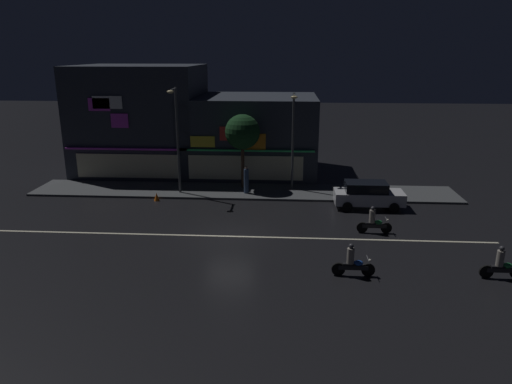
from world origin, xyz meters
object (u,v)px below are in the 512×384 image
motorcycle_opposite_lane (502,265)px  parked_car_near_kerb (368,194)px  motorcycle_following (374,222)px  streetlamp_west (177,132)px  motorcycle_lead (352,263)px  streetlamp_mid (293,133)px  pedestrian_on_sidewalk (246,180)px  traffic_cone (157,197)px

motorcycle_opposite_lane → parked_car_near_kerb: bearing=-71.7°
parked_car_near_kerb → motorcycle_following: parked_car_near_kerb is taller
streetlamp_west → motorcycle_lead: 15.91m
motorcycle_lead → motorcycle_opposite_lane: (6.40, 0.15, 0.00)m
motorcycle_lead → streetlamp_mid: bearing=-71.2°
streetlamp_west → streetlamp_mid: size_ratio=1.06×
streetlamp_west → pedestrian_on_sidewalk: streetlamp_west is taller
streetlamp_mid → motorcycle_lead: streetlamp_mid is taller
motorcycle_lead → motorcycle_opposite_lane: same height
motorcycle_following → motorcycle_opposite_lane: (4.58, -5.09, 0.00)m
streetlamp_west → motorcycle_opposite_lane: bearing=-34.4°
motorcycle_following → traffic_cone: bearing=162.7°
motorcycle_opposite_lane → traffic_cone: motorcycle_opposite_lane is taller
streetlamp_west → motorcycle_lead: size_ratio=3.75×
pedestrian_on_sidewalk → motorcycle_lead: bearing=-112.7°
pedestrian_on_sidewalk → motorcycle_following: pedestrian_on_sidewalk is taller
streetlamp_west → traffic_cone: size_ratio=12.96×
streetlamp_west → streetlamp_mid: 7.87m
motorcycle_following → streetlamp_west: bearing=155.5°
streetlamp_west → motorcycle_following: (12.09, -6.33, -3.71)m
pedestrian_on_sidewalk → parked_car_near_kerb: pedestrian_on_sidewalk is taller
parked_car_near_kerb → motorcycle_lead: 9.89m
streetlamp_mid → streetlamp_west: bearing=-169.8°
motorcycle_following → motorcycle_opposite_lane: same height
streetlamp_west → parked_car_near_kerb: bearing=-8.9°
traffic_cone → motorcycle_opposite_lane: bearing=-29.3°
pedestrian_on_sidewalk → parked_car_near_kerb: (7.88, -2.26, -0.17)m
streetlamp_mid → traffic_cone: bearing=-162.7°
streetlamp_mid → traffic_cone: size_ratio=12.20×
motorcycle_lead → motorcycle_opposite_lane: size_ratio=1.00×
motorcycle_lead → motorcycle_following: 5.55m
parked_car_near_kerb → streetlamp_west: bearing=171.1°
motorcycle_following → traffic_cone: (-13.31, 4.95, -0.36)m
pedestrian_on_sidewalk → traffic_cone: pedestrian_on_sidewalk is taller
motorcycle_lead → parked_car_near_kerb: bearing=-95.1°
streetlamp_west → motorcycle_following: streetlamp_west is taller
pedestrian_on_sidewalk → motorcycle_opposite_lane: bearing=-92.4°
streetlamp_west → parked_car_near_kerb: streetlamp_west is taller
streetlamp_mid → parked_car_near_kerb: bearing=-35.2°
motorcycle_lead → motorcycle_following: bearing=-101.3°
pedestrian_on_sidewalk → motorcycle_following: bearing=-89.7°
motorcycle_lead → pedestrian_on_sidewalk: bearing=-56.7°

